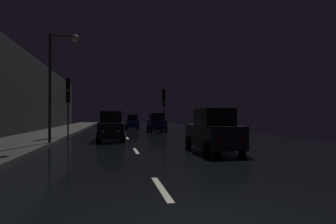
# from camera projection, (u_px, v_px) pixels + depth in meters

# --- Properties ---
(ground) EXTENTS (26.19, 84.00, 0.02)m
(ground) POSITION_uv_depth(u_px,v_px,m) (124.00, 133.00, 27.35)
(ground) COLOR black
(sidewalk_left) EXTENTS (4.40, 84.00, 0.15)m
(sidewalk_left) POSITION_uv_depth(u_px,v_px,m) (52.00, 133.00, 25.94)
(sidewalk_left) COLOR #33302D
(sidewalk_left) RESTS_ON ground
(building_facade_left) EXTENTS (0.80, 63.00, 7.88)m
(building_facade_left) POSITION_uv_depth(u_px,v_px,m) (10.00, 89.00, 22.04)
(building_facade_left) COLOR black
(building_facade_left) RESTS_ON ground
(lane_centerline) EXTENTS (0.16, 25.97, 0.01)m
(lane_centerline) POSITION_uv_depth(u_px,v_px,m) (129.00, 140.00, 19.04)
(lane_centerline) COLOR beige
(lane_centerline) RESTS_ON ground
(traffic_light_far_left) EXTENTS (0.32, 0.46, 4.72)m
(traffic_light_far_left) POSITION_uv_depth(u_px,v_px,m) (68.00, 95.00, 21.04)
(traffic_light_far_left) COLOR #38383A
(traffic_light_far_left) RESTS_ON ground
(traffic_light_far_right) EXTENTS (0.31, 0.46, 4.82)m
(traffic_light_far_right) POSITION_uv_depth(u_px,v_px,m) (164.00, 101.00, 30.26)
(traffic_light_far_right) COLOR #38383A
(traffic_light_far_right) RESTS_ON ground
(streetlamp_overhead) EXTENTS (1.70, 0.44, 6.67)m
(streetlamp_overhead) POSITION_uv_depth(u_px,v_px,m) (59.00, 70.00, 15.89)
(streetlamp_overhead) COLOR #2D2D30
(streetlamp_overhead) RESTS_ON ground
(car_approaching_headlights) EXTENTS (1.90, 4.11, 2.07)m
(car_approaching_headlights) POSITION_uv_depth(u_px,v_px,m) (111.00, 127.00, 19.06)
(car_approaching_headlights) COLOR black
(car_approaching_headlights) RESTS_ON ground
(car_parked_right_far) EXTENTS (1.90, 4.11, 2.07)m
(car_parked_right_far) POSITION_uv_depth(u_px,v_px,m) (157.00, 123.00, 30.33)
(car_parked_right_far) COLOR #141E51
(car_parked_right_far) RESTS_ON ground
(car_parked_right_near) EXTENTS (1.92, 4.16, 2.09)m
(car_parked_right_near) POSITION_uv_depth(u_px,v_px,m) (213.00, 131.00, 13.27)
(car_parked_right_near) COLOR black
(car_parked_right_near) RESTS_ON ground
(car_distant_taillights) EXTENTS (1.76, 3.80, 1.92)m
(car_distant_taillights) POSITION_uv_depth(u_px,v_px,m) (132.00, 122.00, 36.59)
(car_distant_taillights) COLOR #141E51
(car_distant_taillights) RESTS_ON ground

